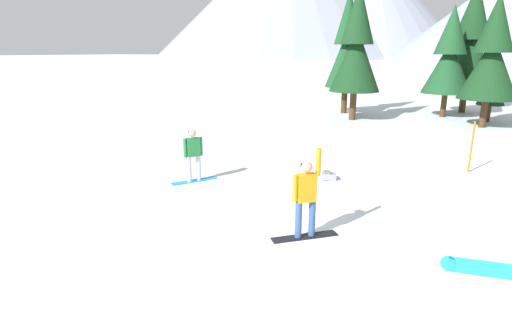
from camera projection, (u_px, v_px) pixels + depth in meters
The scene contains 13 objects.
ground_plane at pixel (243, 216), 10.14m from camera, with size 800.00×800.00×0.00m, color silver.
snowboarder_foreground at pixel (306, 197), 8.75m from camera, with size 1.32×1.23×2.02m.
snowboarder_midground at pixel (193, 154), 12.65m from camera, with size 1.07×1.38×1.68m.
loose_snowboard_near_right at pixel (493, 269), 7.42m from camera, with size 1.81×0.43×0.26m.
backpack_grey at pixel (329, 176), 13.01m from camera, with size 0.55×0.48×0.29m.
trail_marker_pole at pixel (472, 147), 13.63m from camera, with size 0.06×0.06×1.76m, color orange.
pine_tree_twin at pixel (494, 80), 23.09m from camera, with size 1.51×1.51×4.49m.
pine_tree_leaning at pixel (492, 56), 21.02m from camera, with size 2.95×2.95×6.92m.
pine_tree_broad at pixel (471, 43), 26.17m from camera, with size 3.38×3.38×8.30m.
pine_tree_young at pixel (347, 47), 26.02m from camera, with size 2.66×2.66×7.80m.
pine_tree_short at pixel (356, 48), 23.35m from camera, with size 2.93×2.93×7.72m.
pine_tree_slender at pixel (449, 57), 24.58m from camera, with size 2.93×2.93×6.71m.
peak_east_ridge at pixel (370, 3), 237.91m from camera, with size 117.24×117.24×60.08m.
Camera 1 is at (4.44, -8.32, 4.01)m, focal length 28.33 mm.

